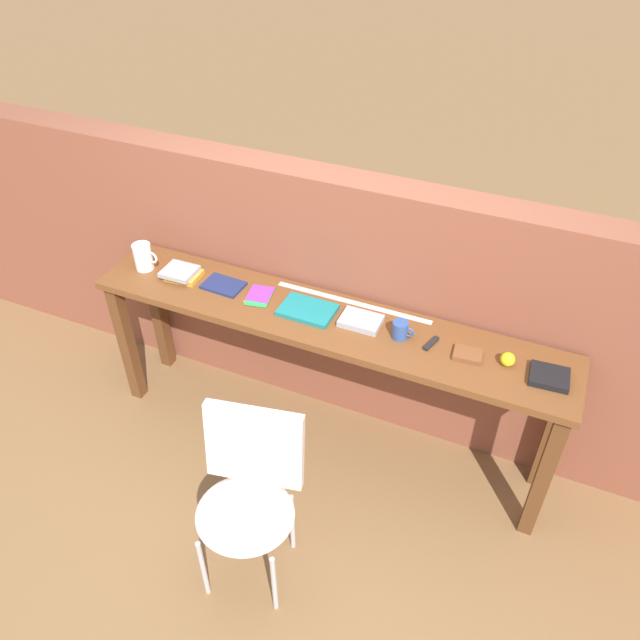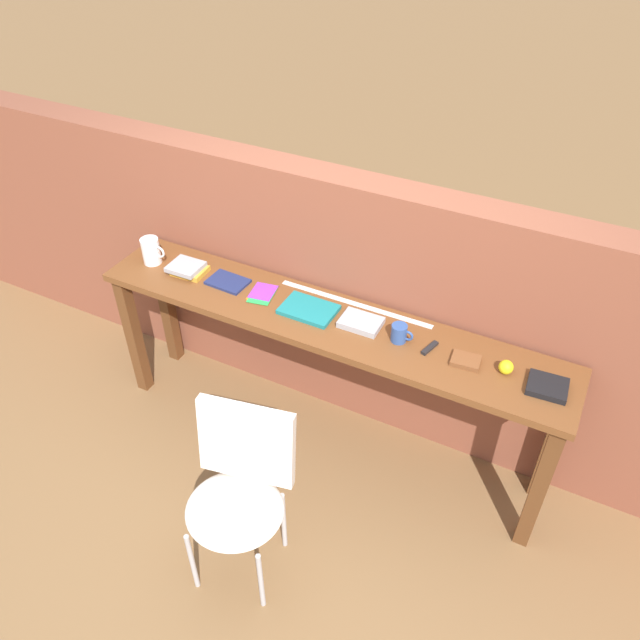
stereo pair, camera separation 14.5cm
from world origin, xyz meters
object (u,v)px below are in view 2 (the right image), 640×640
at_px(pitcher_white, 151,251).
at_px(pamphlet_pile_colourful, 263,293).
at_px(book_stack_leftmost, 188,269).
at_px(book_repair_rightmost, 547,387).
at_px(chair_white_moulded, 239,487).
at_px(book_open_centre, 309,309).
at_px(leather_journal_brown, 466,361).
at_px(sports_ball_small, 506,367).
at_px(magazine_cycling, 228,282).
at_px(multitool_folded, 430,348).
at_px(mug, 400,333).

height_order(pitcher_white, pamphlet_pile_colourful, pitcher_white).
relative_size(book_stack_leftmost, book_repair_rightmost, 1.16).
xyz_separation_m(chair_white_moulded, book_open_centre, (-0.10, 0.85, 0.36)).
bearing_deg(book_stack_leftmost, leather_journal_brown, -0.42).
height_order(leather_journal_brown, sports_ball_small, sports_ball_small).
distance_m(magazine_cycling, leather_journal_brown, 1.32).
height_order(book_open_centre, multitool_folded, book_open_centre).
bearing_deg(book_stack_leftmost, sports_ball_small, 0.18).
distance_m(chair_white_moulded, pamphlet_pile_colourful, 1.02).
bearing_deg(sports_ball_small, book_open_centre, -179.61).
bearing_deg(mug, chair_white_moulded, -114.70).
bearing_deg(mug, multitool_folded, 2.69).
relative_size(pamphlet_pile_colourful, book_open_centre, 0.71).
xyz_separation_m(multitool_folded, sports_ball_small, (0.35, 0.00, 0.03)).
xyz_separation_m(pitcher_white, mug, (1.47, 0.00, -0.03)).
xyz_separation_m(magazine_cycling, book_open_centre, (0.50, -0.02, 0.00)).
xyz_separation_m(mug, leather_journal_brown, (0.33, -0.01, -0.03)).
distance_m(chair_white_moulded, mug, 1.02).
bearing_deg(book_repair_rightmost, pitcher_white, 175.61).
height_order(chair_white_moulded, mug, mug).
xyz_separation_m(pitcher_white, multitool_folded, (1.62, 0.01, -0.07)).
height_order(book_open_centre, book_repair_rightmost, book_repair_rightmost).
relative_size(chair_white_moulded, mug, 8.10).
bearing_deg(magazine_cycling, mug, 1.31).
xyz_separation_m(chair_white_moulded, magazine_cycling, (-0.60, 0.87, 0.36)).
distance_m(pitcher_white, pamphlet_pile_colourful, 0.70).
relative_size(magazine_cycling, mug, 1.93).
relative_size(magazine_cycling, pamphlet_pile_colourful, 1.08).
distance_m(pitcher_white, magazine_cycling, 0.49).
height_order(book_open_centre, leather_journal_brown, leather_journal_brown).
xyz_separation_m(pitcher_white, book_stack_leftmost, (0.24, 0.00, -0.05)).
bearing_deg(book_repair_rightmost, book_open_centre, 175.23).
distance_m(pitcher_white, multitool_folded, 1.63).
xyz_separation_m(book_open_centre, leather_journal_brown, (0.82, -0.01, 0.00)).
bearing_deg(pitcher_white, leather_journal_brown, -0.21).
bearing_deg(leather_journal_brown, book_stack_leftmost, 174.21).
xyz_separation_m(sports_ball_small, book_repair_rightmost, (0.19, -0.02, -0.02)).
distance_m(magazine_cycling, sports_ball_small, 1.50).
height_order(book_stack_leftmost, book_open_centre, book_stack_leftmost).
height_order(pitcher_white, multitool_folded, pitcher_white).
bearing_deg(multitool_folded, book_repair_rightmost, -1.69).
distance_m(multitool_folded, leather_journal_brown, 0.18).
xyz_separation_m(magazine_cycling, pamphlet_pile_colourful, (0.21, 0.00, -0.00)).
distance_m(sports_ball_small, book_repair_rightmost, 0.19).
xyz_separation_m(pitcher_white, book_open_centre, (0.98, 0.00, -0.07)).
bearing_deg(pamphlet_pile_colourful, magazine_cycling, -179.06).
distance_m(pitcher_white, mug, 1.47).
xyz_separation_m(book_stack_leftmost, mug, (1.24, -0.00, 0.02)).
xyz_separation_m(chair_white_moulded, multitool_folded, (0.54, 0.86, 0.36)).
relative_size(magazine_cycling, book_open_centre, 0.77).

